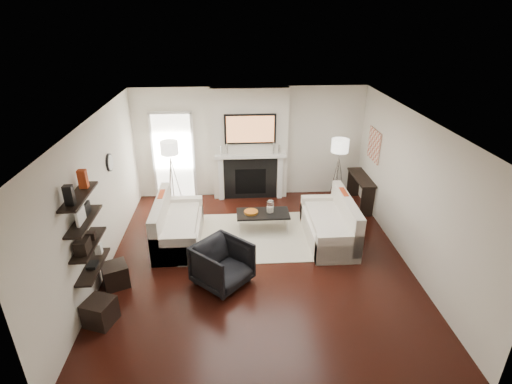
{
  "coord_description": "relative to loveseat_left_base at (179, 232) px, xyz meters",
  "views": [
    {
      "loc": [
        -0.43,
        -6.25,
        4.33
      ],
      "look_at": [
        0.0,
        0.6,
        1.15
      ],
      "focal_mm": 28.0,
      "sensor_mm": 36.0,
      "label": 1
    }
  ],
  "objects": [
    {
      "name": "room_envelope",
      "position": [
        1.54,
        -0.8,
        1.14
      ],
      "size": [
        6.0,
        6.0,
        6.0
      ],
      "color": "black",
      "rests_on": "ground"
    },
    {
      "name": "chimney_breast",
      "position": [
        1.54,
        2.08,
        1.14
      ],
      "size": [
        1.8,
        0.25,
        2.7
      ],
      "primitive_type": "cube",
      "color": "silver",
      "rests_on": "floor"
    },
    {
      "name": "fireplace_surround",
      "position": [
        1.54,
        1.94,
        0.31
      ],
      "size": [
        1.3,
        0.02,
        1.04
      ],
      "primitive_type": "cube",
      "color": "black",
      "rests_on": "floor"
    },
    {
      "name": "firebox",
      "position": [
        1.54,
        1.94,
        0.24
      ],
      "size": [
        0.75,
        0.02,
        0.65
      ],
      "primitive_type": "cube",
      "color": "black",
      "rests_on": "floor"
    },
    {
      "name": "mantel_pilaster_l",
      "position": [
        0.82,
        1.91,
        0.34
      ],
      "size": [
        0.12,
        0.08,
        1.1
      ],
      "primitive_type": "cube",
      "color": "white",
      "rests_on": "floor"
    },
    {
      "name": "mantel_pilaster_r",
      "position": [
        2.26,
        1.91,
        0.34
      ],
      "size": [
        0.12,
        0.08,
        1.1
      ],
      "primitive_type": "cube",
      "color": "white",
      "rests_on": "floor"
    },
    {
      "name": "mantel_shelf",
      "position": [
        1.54,
        1.89,
        0.91
      ],
      "size": [
        1.7,
        0.18,
        0.07
      ],
      "primitive_type": "cube",
      "color": "white",
      "rests_on": "chimney_breast"
    },
    {
      "name": "tv_body",
      "position": [
        1.54,
        1.92,
        1.57
      ],
      "size": [
        1.2,
        0.06,
        0.7
      ],
      "primitive_type": "cube",
      "color": "black",
      "rests_on": "chimney_breast"
    },
    {
      "name": "tv_screen",
      "position": [
        1.54,
        1.89,
        1.57
      ],
      "size": [
        1.1,
        0.0,
        0.62
      ],
      "primitive_type": "cube",
      "color": "#BF723F",
      "rests_on": "tv_body"
    },
    {
      "name": "candlestick_l_tall",
      "position": [
        0.99,
        1.9,
        1.09
      ],
      "size": [
        0.04,
        0.04,
        0.3
      ],
      "primitive_type": "cylinder",
      "color": "silver",
      "rests_on": "mantel_shelf"
    },
    {
      "name": "candlestick_l_short",
      "position": [
        0.86,
        1.9,
        1.06
      ],
      "size": [
        0.04,
        0.04,
        0.24
      ],
      "primitive_type": "cylinder",
      "color": "silver",
      "rests_on": "mantel_shelf"
    },
    {
      "name": "candlestick_r_tall",
      "position": [
        2.09,
        1.9,
        1.09
      ],
      "size": [
        0.04,
        0.04,
        0.3
      ],
      "primitive_type": "cylinder",
      "color": "silver",
      "rests_on": "mantel_shelf"
    },
    {
      "name": "candlestick_r_short",
      "position": [
        2.22,
        1.9,
        1.06
      ],
      "size": [
        0.04,
        0.04,
        0.24
      ],
      "primitive_type": "cylinder",
      "color": "silver",
      "rests_on": "mantel_shelf"
    },
    {
      "name": "hallway_panel",
      "position": [
        -0.31,
        2.18,
        0.84
      ],
      "size": [
        0.9,
        0.02,
        2.1
      ],
      "primitive_type": "cube",
      "color": "white",
      "rests_on": "floor"
    },
    {
      "name": "door_trim_l",
      "position": [
        -0.79,
        2.16,
        0.84
      ],
      "size": [
        0.06,
        0.06,
        2.16
      ],
      "primitive_type": "cube",
      "color": "white",
      "rests_on": "floor"
    },
    {
      "name": "door_trim_r",
      "position": [
        0.17,
        2.16,
        0.84
      ],
      "size": [
        0.06,
        0.06,
        2.16
      ],
      "primitive_type": "cube",
      "color": "white",
      "rests_on": "floor"
    },
    {
      "name": "door_trim_top",
      "position": [
        -0.31,
        2.16,
        1.92
      ],
      "size": [
        1.02,
        0.06,
        0.06
      ],
      "primitive_type": "cube",
      "color": "white",
      "rests_on": "wall_back"
    },
    {
      "name": "rug",
      "position": [
        1.34,
        0.09,
        -0.2
      ],
      "size": [
        2.6,
        2.0,
        0.01
      ],
      "primitive_type": "cube",
      "color": "#BAB098",
      "rests_on": "floor"
    },
    {
      "name": "loveseat_left_base",
      "position": [
        0.0,
        0.0,
        0.0
      ],
      "size": [
        0.85,
        1.8,
        0.42
      ],
      "primitive_type": "cube",
      "color": "beige",
      "rests_on": "floor"
    },
    {
      "name": "loveseat_left_back",
      "position": [
        -0.33,
        0.0,
        0.32
      ],
      "size": [
        0.18,
        1.8,
        0.8
      ],
      "primitive_type": "cube",
      "color": "beige",
      "rests_on": "floor"
    },
    {
      "name": "loveseat_left_arm_n",
      "position": [
        0.0,
        -0.81,
        0.09
      ],
      "size": [
        0.85,
        0.18,
        0.6
      ],
      "primitive_type": "cube",
      "color": "beige",
      "rests_on": "floor"
    },
    {
      "name": "loveseat_left_arm_s",
      "position": [
        0.0,
        0.81,
        0.09
      ],
      "size": [
        0.85,
        0.18,
        0.6
      ],
      "primitive_type": "cube",
      "color": "beige",
      "rests_on": "floor"
    },
    {
      "name": "loveseat_left_cushion",
      "position": [
        0.05,
        0.0,
        0.26
      ],
      "size": [
        0.63,
        1.44,
        0.1
      ],
      "primitive_type": "cube",
      "color": "beige",
      "rests_on": "loveseat_left_base"
    },
    {
      "name": "pillow_left_orange",
      "position": [
        -0.33,
        0.3,
        0.52
      ],
      "size": [
        0.1,
        0.42,
        0.42
      ],
      "primitive_type": "cube",
      "color": "#B03815",
      "rests_on": "loveseat_left_cushion"
    },
    {
      "name": "pillow_left_charcoal",
      "position": [
        -0.33,
        -0.3,
        0.51
      ],
      "size": [
        0.1,
        0.4,
        0.4
      ],
      "primitive_type": "cube",
      "color": "black",
      "rests_on": "loveseat_left_cushion"
    },
    {
      "name": "loveseat_right_base",
      "position": [
        3.02,
        -0.13,
        0.0
      ],
      "size": [
        0.85,
        1.8,
        0.42
      ],
      "primitive_type": "cube",
      "color": "beige",
      "rests_on": "floor"
    },
    {
      "name": "loveseat_right_back",
      "position": [
        3.35,
        -0.13,
        0.32
      ],
      "size": [
        0.18,
        1.8,
        0.8
      ],
      "primitive_type": "cube",
      "color": "beige",
      "rests_on": "floor"
    },
    {
      "name": "loveseat_right_arm_n",
      "position": [
        3.02,
        -0.94,
        0.09
      ],
      "size": [
        0.85,
        0.18,
        0.6
      ],
      "primitive_type": "cube",
      "color": "beige",
      "rests_on": "floor"
    },
    {
      "name": "loveseat_right_arm_s",
      "position": [
        3.02,
        0.68,
        0.09
      ],
      "size": [
        0.85,
        0.18,
        0.6
      ],
      "primitive_type": "cube",
      "color": "beige",
      "rests_on": "floor"
    },
    {
      "name": "loveseat_right_cushion",
      "position": [
        2.97,
        -0.13,
        0.26
      ],
      "size": [
        0.63,
        1.44,
        0.1
      ],
      "primitive_type": "cube",
      "color": "beige",
      "rests_on": "loveseat_right_base"
    },
    {
      "name": "pillow_right_orange",
      "position": [
        3.35,
        0.17,
        0.52
      ],
      "size": [
        0.1,
        0.42,
        0.42
      ],
      "primitive_type": "cube",
      "color": "#B03815",
      "rests_on": "loveseat_right_cushion"
    },
    {
      "name": "pillow_right_charcoal",
      "position": [
        3.35,
        -0.43,
        0.51
      ],
      "size": [
        0.1,
        0.4,
        0.4
      ],
      "primitive_type": "cube",
      "color": "black",
      "rests_on": "loveseat_right_cushion"
    },
    {
      "name": "coffee_table",
      "position": [
        1.72,
        0.33,
        0.19
      ],
      "size": [
        1.1,
        0.55,
        0.04
      ],
      "primitive_type": "cube",
      "color": "black",
      "rests_on": "floor"
    },
    {
      "name": "coffee_leg_nw",
      "position": [
        1.22,
        0.11,
        -0.02
      ],
      "size": [
        0.02,
        0.02,
        0.38
      ],
      "primitive_type": "cylinder",
      "color": "silver",
      "rests_on": "floor"
    },
    {
      "name": "coffee_leg_ne",
      "position": [
        2.22,
        0.11,
        -0.02
      ],
      "size": [
        0.02,
        0.02,
        0.38
      ],
      "primitive_type": "cylinder",
      "color": "silver",
      "rests_on": "floor"
    },
    {
      "name": "coffee_leg_sw",
      "position": [
        1.22,
        0.55,
        -0.02
      ],
      "size": [
        0.02,
        0.02,
        0.38
      ],
      "primitive_type": "cylinder",
      "color": "silver",
      "rests_on": "floor"
    },
    {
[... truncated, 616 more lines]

